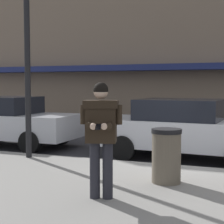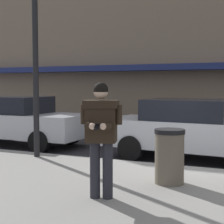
% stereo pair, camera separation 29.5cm
% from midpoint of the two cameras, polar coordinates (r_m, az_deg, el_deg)
% --- Properties ---
extents(ground_plane, '(80.00, 80.00, 0.00)m').
position_cam_midpoint_polar(ground_plane, '(8.65, 9.94, -8.64)').
color(ground_plane, '#333338').
extents(sidewalk, '(32.00, 5.30, 0.14)m').
position_cam_midpoint_polar(sidewalk, '(5.76, 14.24, -14.54)').
color(sidewalk, gray).
rests_on(sidewalk, ground).
extents(parked_sedan_near, '(4.50, 1.94, 1.54)m').
position_cam_midpoint_polar(parked_sedan_near, '(12.11, -16.51, -1.30)').
color(parked_sedan_near, silver).
rests_on(parked_sedan_near, ground).
extents(parked_sedan_mid, '(4.63, 2.19, 1.54)m').
position_cam_midpoint_polar(parked_sedan_mid, '(9.70, 10.27, -2.52)').
color(parked_sedan_mid, silver).
rests_on(parked_sedan_mid, ground).
extents(man_texting_on_phone, '(0.63, 0.64, 1.81)m').
position_cam_midpoint_polar(man_texting_on_phone, '(5.75, -3.15, -2.38)').
color(man_texting_on_phone, '#23232B').
rests_on(man_texting_on_phone, sidewalk).
extents(street_lamp_post, '(0.36, 0.36, 4.88)m').
position_cam_midpoint_polar(street_lamp_post, '(9.38, -13.73, 11.60)').
color(street_lamp_post, black).
rests_on(street_lamp_post, sidewalk).
extents(trash_bin, '(0.55, 0.55, 0.98)m').
position_cam_midpoint_polar(trash_bin, '(6.83, 7.09, -6.60)').
color(trash_bin, '#665B4C').
rests_on(trash_bin, sidewalk).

